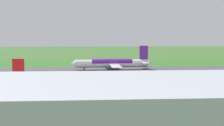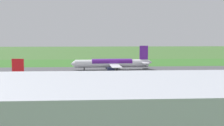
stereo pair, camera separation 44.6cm
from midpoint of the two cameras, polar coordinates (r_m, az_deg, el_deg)
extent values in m
plane|color=#3D662D|center=(188.13, -4.12, -1.39)|extent=(800.00, 800.00, 0.00)
cube|color=#47474C|center=(188.12, -4.12, -1.38)|extent=(600.00, 35.98, 0.06)
cube|color=gray|center=(116.91, -4.32, -5.61)|extent=(440.00, 110.00, 0.05)
cube|color=#346B27|center=(230.80, -4.06, -0.11)|extent=(600.00, 80.00, 0.04)
cylinder|color=white|center=(188.09, 0.07, -0.09)|extent=(48.13, 6.63, 5.20)
cone|color=white|center=(187.36, -7.72, -0.16)|extent=(3.15, 5.03, 4.94)
cone|color=white|center=(192.10, 7.57, 0.16)|extent=(3.63, 4.52, 4.42)
cube|color=#591E8C|center=(190.73, 6.40, 2.09)|extent=(5.61, 0.67, 9.00)
cube|color=white|center=(185.85, 6.73, 0.05)|extent=(4.27, 9.12, 0.36)
cube|color=white|center=(196.57, 6.05, 0.35)|extent=(4.27, 9.12, 0.36)
cube|color=white|center=(177.34, 0.73, -0.56)|extent=(6.65, 22.17, 0.35)
cube|color=white|center=(199.12, 0.05, 0.10)|extent=(6.65, 22.17, 0.35)
cylinder|color=#23284C|center=(180.83, -0.18, -1.23)|extent=(4.58, 2.93, 2.80)
cylinder|color=#23284C|center=(195.68, -0.58, -0.72)|extent=(4.58, 2.93, 2.80)
cylinder|color=black|center=(187.47, -5.49, -0.90)|extent=(0.70, 0.70, 3.42)
cylinder|color=black|center=(184.71, 1.11, -0.97)|extent=(0.70, 0.70, 3.42)
cylinder|color=black|center=(192.61, 0.84, -0.70)|extent=(0.70, 0.70, 3.42)
cylinder|color=#591E8C|center=(188.04, 0.07, 0.07)|extent=(26.54, 6.01, 5.23)
cone|color=white|center=(130.23, 14.28, -3.05)|extent=(2.75, 4.30, 4.16)
cylinder|color=white|center=(115.70, -9.63, -4.02)|extent=(40.73, 7.81, 4.39)
cone|color=white|center=(113.70, 1.12, -4.11)|extent=(2.88, 4.37, 4.17)
cone|color=white|center=(121.37, -19.56, -3.57)|extent=(3.26, 3.97, 3.73)
cube|color=red|center=(119.48, -18.10, -1.01)|extent=(4.74, 0.82, 7.60)
cube|color=white|center=(124.91, -9.21, -3.46)|extent=(6.62, 18.93, 0.30)
cube|color=white|center=(106.96, -10.99, -5.00)|extent=(6.62, 18.93, 0.30)
cylinder|color=black|center=(116.20, -9.60, -5.41)|extent=(0.68, 0.68, 1.35)
cube|color=#334C60|center=(59.71, -3.60, -8.15)|extent=(114.93, 0.16, 5.52)
cube|color=silver|center=(172.65, 19.15, -2.07)|extent=(4.22, 4.27, 0.75)
cube|color=#2D333D|center=(172.76, 19.18, -1.85)|extent=(2.75, 2.76, 0.55)
cylinder|color=black|center=(171.10, 19.24, -2.26)|extent=(0.60, 0.61, 0.64)
cylinder|color=black|center=(171.71, 18.71, -2.22)|extent=(0.60, 0.61, 0.64)
cylinder|color=black|center=(173.70, 19.58, -2.16)|extent=(0.60, 0.61, 0.64)
cylinder|color=black|center=(174.30, 19.06, -2.12)|extent=(0.60, 0.61, 0.64)
cylinder|color=slate|center=(227.05, 1.80, 0.03)|extent=(0.10, 0.10, 1.79)
cube|color=red|center=(226.96, 1.80, 0.33)|extent=(0.60, 0.04, 0.60)
cone|color=orange|center=(233.49, 0.45, 0.03)|extent=(0.40, 0.40, 0.55)
camera|label=1|loc=(0.22, -89.93, 0.01)|focal=45.97mm
camera|label=2|loc=(0.22, 90.07, -0.01)|focal=45.97mm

